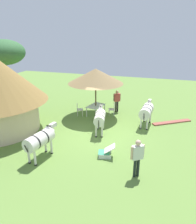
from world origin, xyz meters
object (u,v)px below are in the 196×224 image
(shade_umbrella, at_px, (96,76))
(zebra_by_umbrella, at_px, (147,111))
(standing_watcher, at_px, (137,155))
(zebra_toward_hut, at_px, (40,140))
(guest_beside_umbrella, at_px, (117,99))
(patio_chair_west_end, at_px, (79,109))
(striped_lounge_chair, at_px, (106,152))
(patio_chair_near_lawn, at_px, (113,108))
(acacia_tree_right_background, at_px, (4,52))
(patio_dining_table, at_px, (96,107))
(zebra_nearest_camera, at_px, (100,117))

(shade_umbrella, height_order, zebra_by_umbrella, shade_umbrella)
(shade_umbrella, distance_m, zebra_by_umbrella, 4.22)
(standing_watcher, bearing_deg, zebra_toward_hut, 142.97)
(guest_beside_umbrella, distance_m, zebra_toward_hut, 7.62)
(patio_chair_west_end, bearing_deg, striped_lounge_chair, 14.45)
(patio_chair_near_lawn, xyz_separation_m, acacia_tree_right_background, (-0.12, 8.87, 3.74))
(shade_umbrella, distance_m, acacia_tree_right_background, 7.80)
(patio_chair_near_lawn, xyz_separation_m, standing_watcher, (-6.59, -2.66, 0.51))
(patio_chair_west_end, height_order, standing_watcher, standing_watcher)
(acacia_tree_right_background, bearing_deg, zebra_toward_hut, -132.78)
(patio_dining_table, relative_size, striped_lounge_chair, 1.75)
(shade_umbrella, bearing_deg, striped_lounge_chair, -156.43)
(acacia_tree_right_background, bearing_deg, patio_dining_table, -91.82)
(striped_lounge_chair, height_order, acacia_tree_right_background, acacia_tree_right_background)
(standing_watcher, distance_m, zebra_nearest_camera, 4.43)
(guest_beside_umbrella, bearing_deg, zebra_nearest_camera, -131.43)
(patio_chair_west_end, relative_size, acacia_tree_right_background, 0.17)
(guest_beside_umbrella, height_order, standing_watcher, standing_watcher)
(patio_chair_near_lawn, xyz_separation_m, striped_lounge_chair, (-5.50, -1.05, -0.27))
(patio_chair_west_end, bearing_deg, patio_dining_table, 90.00)
(standing_watcher, bearing_deg, patio_chair_near_lawn, 75.31)
(zebra_toward_hut, bearing_deg, patio_chair_near_lawn, 83.60)
(zebra_by_umbrella, distance_m, zebra_toward_hut, 7.01)
(zebra_nearest_camera, height_order, zebra_by_umbrella, zebra_by_umbrella)
(patio_chair_west_end, height_order, patio_chair_near_lawn, same)
(zebra_nearest_camera, distance_m, acacia_tree_right_background, 9.88)
(shade_umbrella, relative_size, zebra_toward_hut, 1.78)
(shade_umbrella, bearing_deg, acacia_tree_right_background, 88.18)
(guest_beside_umbrella, bearing_deg, patio_chair_near_lawn, -137.49)
(patio_chair_west_end, bearing_deg, standing_watcher, 19.43)
(standing_watcher, bearing_deg, patio_chair_west_end, 94.30)
(patio_dining_table, distance_m, acacia_tree_right_background, 8.48)
(zebra_toward_hut, xyz_separation_m, acacia_tree_right_background, (6.45, 6.97, 3.28))
(guest_beside_umbrella, relative_size, standing_watcher, 0.98)
(guest_beside_umbrella, bearing_deg, zebra_by_umbrella, -77.61)
(guest_beside_umbrella, distance_m, acacia_tree_right_background, 9.60)
(patio_dining_table, height_order, zebra_nearest_camera, zebra_nearest_camera)
(patio_chair_near_lawn, xyz_separation_m, zebra_by_umbrella, (-1.11, -2.50, 0.48))
(zebra_by_umbrella, bearing_deg, guest_beside_umbrella, 145.73)
(shade_umbrella, relative_size, guest_beside_umbrella, 2.30)
(shade_umbrella, xyz_separation_m, patio_chair_west_end, (-0.46, 1.16, -2.37))
(patio_dining_table, distance_m, patio_chair_west_end, 1.25)
(patio_chair_west_end, xyz_separation_m, acacia_tree_right_background, (0.70, 6.52, 3.74))
(guest_beside_umbrella, relative_size, acacia_tree_right_background, 0.32)
(patio_chair_near_lawn, relative_size, guest_beside_umbrella, 0.53)
(patio_dining_table, distance_m, zebra_nearest_camera, 2.97)
(zebra_toward_hut, relative_size, acacia_tree_right_background, 0.42)
(patio_chair_west_end, xyz_separation_m, zebra_nearest_camera, (-2.25, -2.32, 0.47))
(zebra_nearest_camera, relative_size, acacia_tree_right_background, 0.39)
(shade_umbrella, xyz_separation_m, acacia_tree_right_background, (0.24, 7.68, 1.36))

